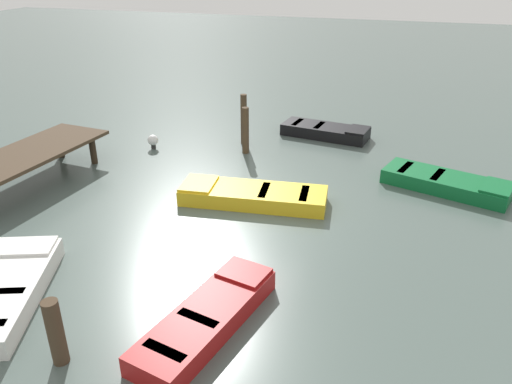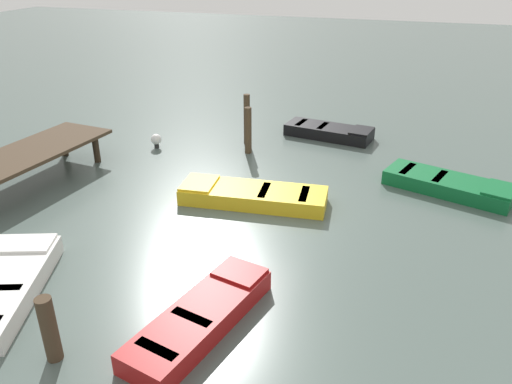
% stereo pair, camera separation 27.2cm
% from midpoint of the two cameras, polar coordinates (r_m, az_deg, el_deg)
% --- Properties ---
extents(ground_plane, '(80.00, 80.00, 0.00)m').
position_cam_midpoint_polar(ground_plane, '(13.44, 0.58, -1.35)').
color(ground_plane, '#4C5B56').
extents(dock_segment, '(5.40, 2.45, 0.95)m').
position_cam_midpoint_polar(dock_segment, '(15.64, -24.05, 3.72)').
color(dock_segment, '#423323').
rests_on(dock_segment, ground_plane).
extents(rowboat_yellow, '(1.62, 3.95, 0.46)m').
position_cam_midpoint_polar(rowboat_yellow, '(13.42, 0.15, -0.34)').
color(rowboat_yellow, gold).
rests_on(rowboat_yellow, ground_plane).
extents(rowboat_white, '(3.56, 2.47, 0.46)m').
position_cam_midpoint_polar(rowboat_white, '(11.06, -26.25, -9.56)').
color(rowboat_white, silver).
rests_on(rowboat_white, ground_plane).
extents(rowboat_green, '(2.19, 3.59, 0.46)m').
position_cam_midpoint_polar(rowboat_green, '(15.06, 21.39, 0.79)').
color(rowboat_green, '#0F602D').
rests_on(rowboat_green, ground_plane).
extents(rowboat_black, '(1.58, 3.18, 0.46)m').
position_cam_midpoint_polar(rowboat_black, '(18.41, 8.68, 6.75)').
color(rowboat_black, black).
rests_on(rowboat_black, ground_plane).
extents(rowboat_red, '(3.41, 1.73, 0.46)m').
position_cam_midpoint_polar(rowboat_red, '(9.30, -5.30, -13.77)').
color(rowboat_red, maroon).
rests_on(rowboat_red, ground_plane).
extents(mooring_piling_near_left, '(0.21, 0.21, 1.73)m').
position_cam_midpoint_polar(mooring_piling_near_left, '(17.39, -0.59, 8.17)').
color(mooring_piling_near_left, '#423323').
rests_on(mooring_piling_near_left, ground_plane).
extents(mooring_piling_near_right, '(0.23, 0.23, 1.54)m').
position_cam_midpoint_polar(mooring_piling_near_right, '(16.58, -0.42, 6.93)').
color(mooring_piling_near_right, '#423323').
rests_on(mooring_piling_near_right, ground_plane).
extents(mooring_piling_far_right, '(0.27, 0.27, 1.21)m').
position_cam_midpoint_polar(mooring_piling_far_right, '(9.00, -21.42, -14.19)').
color(mooring_piling_far_right, '#423323').
rests_on(mooring_piling_far_right, ground_plane).
extents(marker_buoy, '(0.36, 0.36, 0.48)m').
position_cam_midpoint_polar(marker_buoy, '(17.49, -10.73, 5.80)').
color(marker_buoy, '#262626').
rests_on(marker_buoy, ground_plane).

